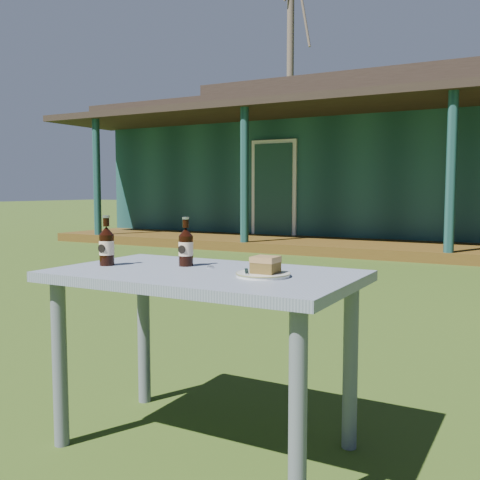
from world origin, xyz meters
The scene contains 9 objects.
ground centered at (0.00, 0.00, 0.00)m, with size 80.00×80.00×0.00m, color #334916.
tree_left centered at (-8.00, 17.50, 5.25)m, with size 0.28×0.28×10.50m, color brown.
cafe_table centered at (0.00, -1.60, 0.62)m, with size 1.20×0.70×0.72m.
plate centered at (0.27, -1.61, 0.73)m, with size 0.20×0.20×0.01m.
cake_slice centered at (0.28, -1.61, 0.77)m, with size 0.09×0.09×0.06m.
fork centered at (0.20, -1.62, 0.74)m, with size 0.01×0.14×0.00m, color silver.
cola_bottle_near centered at (-0.15, -1.51, 0.80)m, with size 0.06×0.06×0.21m.
cola_bottle_far centered at (-0.45, -1.65, 0.81)m, with size 0.06×0.07×0.21m.
bottle_cap centered at (-0.02, -1.51, 0.72)m, with size 0.03×0.03×0.01m, color silver.
Camera 1 is at (1.18, -3.46, 1.04)m, focal length 42.00 mm.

